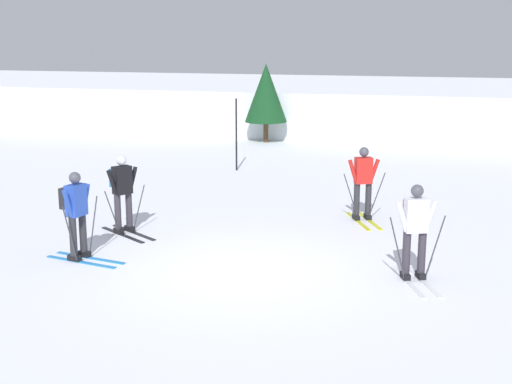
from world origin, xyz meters
The scene contains 8 objects.
ground_plane centered at (0.00, 0.00, 0.00)m, with size 120.00×120.00×0.00m, color white.
far_snow_ridge centered at (0.00, 19.78, 0.95)m, with size 80.00×8.28×1.90m, color white.
skier_black centered at (-3.20, 1.79, 0.95)m, with size 1.54×1.18×1.71m.
skier_blue centered at (-3.23, -0.14, 0.96)m, with size 1.64×0.99×1.71m.
skier_white centered at (3.02, 0.38, 0.96)m, with size 0.96×1.62×1.71m.
skier_red centered at (1.70, 4.19, 0.92)m, with size 1.00×1.61×1.71m.
trail_marker_pole centered at (-2.83, 9.25, 1.13)m, with size 0.06×0.06×2.26m, color black.
conifer_far_left centered at (-3.37, 15.16, 1.94)m, with size 1.66×1.66×3.08m.
Camera 1 is at (3.40, -11.76, 4.25)m, focal length 49.58 mm.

